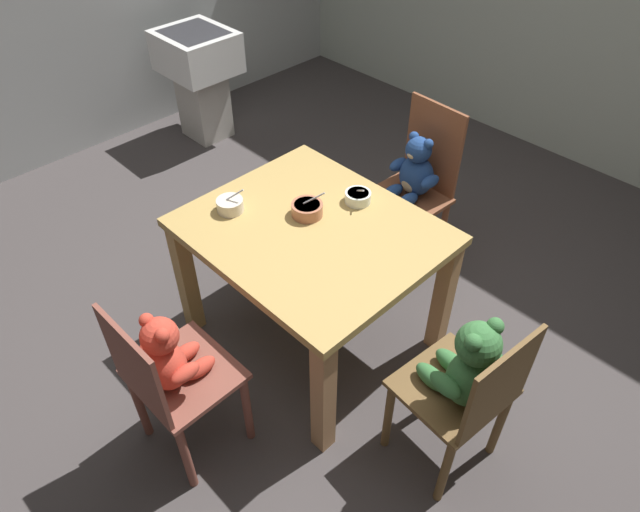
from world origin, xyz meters
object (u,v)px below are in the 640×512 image
teddy_chair_near_front (169,367)px  sink_basin (199,70)px  dining_table (312,248)px  teddy_chair_far_center (415,179)px  porridge_bowl_terracotta_center (307,209)px  porridge_bowl_cream_near_left (230,205)px  porridge_bowl_white_far_center (358,197)px  teddy_chair_near_right (467,376)px

teddy_chair_near_front → sink_basin: 2.68m
dining_table → teddy_chair_far_center: (-0.06, 0.82, -0.04)m
dining_table → teddy_chair_near_front: (0.07, -0.81, -0.05)m
teddy_chair_near_front → porridge_bowl_terracotta_center: 0.90m
teddy_chair_near_front → sink_basin: bearing=51.4°
porridge_bowl_cream_near_left → porridge_bowl_terracotta_center: bearing=40.4°
teddy_chair_near_front → teddy_chair_far_center: bearing=3.5°
porridge_bowl_white_far_center → porridge_bowl_cream_near_left: 0.59m
porridge_bowl_cream_near_left → sink_basin: porridge_bowl_cream_near_left is taller
teddy_chair_near_right → porridge_bowl_white_far_center: teddy_chair_near_right is taller
teddy_chair_far_center → porridge_bowl_terracotta_center: teddy_chair_far_center is taller
porridge_bowl_white_far_center → sink_basin: 2.14m
teddy_chair_near_front → porridge_bowl_cream_near_left: bearing=32.3°
porridge_bowl_cream_near_left → dining_table: bearing=26.9°
porridge_bowl_terracotta_center → teddy_chair_near_right: bearing=-6.7°
dining_table → teddy_chair_far_center: teddy_chair_far_center is taller
teddy_chair_far_center → porridge_bowl_terracotta_center: (-0.03, -0.77, 0.19)m
porridge_bowl_terracotta_center → porridge_bowl_cream_near_left: (-0.27, -0.23, -0.00)m
teddy_chair_near_front → porridge_bowl_white_far_center: 1.12m
sink_basin → teddy_chair_far_center: bearing=-0.2°
dining_table → teddy_chair_near_front: size_ratio=1.27×
dining_table → porridge_bowl_white_far_center: 0.32m
sink_basin → porridge_bowl_cream_near_left: bearing=-30.5°
porridge_bowl_white_far_center → porridge_bowl_cream_near_left: bearing=-127.9°
teddy_chair_near_front → sink_basin: teddy_chair_near_front is taller
teddy_chair_far_center → porridge_bowl_terracotta_center: bearing=1.1°
sink_basin → teddy_chair_near_front: bearing=-37.8°
dining_table → porridge_bowl_terracotta_center: porridge_bowl_terracotta_center is taller
teddy_chair_near_right → porridge_bowl_white_far_center: size_ratio=6.85×
teddy_chair_near_right → porridge_bowl_terracotta_center: bearing=-1.1°
porridge_bowl_white_far_center → teddy_chair_far_center: bearing=97.2°
dining_table → teddy_chair_near_right: 0.89m
teddy_chair_near_front → sink_basin: (-2.12, 1.64, -0.01)m
teddy_chair_far_center → porridge_bowl_white_far_center: (0.07, -0.53, 0.19)m
porridge_bowl_white_far_center → sink_basin: porridge_bowl_white_far_center is taller
teddy_chair_far_center → porridge_bowl_white_far_center: size_ratio=7.65×
porridge_bowl_terracotta_center → porridge_bowl_cream_near_left: porridge_bowl_terracotta_center is taller
teddy_chair_far_center → sink_basin: size_ratio=1.18×
teddy_chair_far_center → porridge_bowl_cream_near_left: 1.05m
sink_basin → dining_table: bearing=-21.9°
porridge_bowl_terracotta_center → porridge_bowl_white_far_center: (0.09, 0.24, -0.00)m
dining_table → porridge_bowl_white_far_center: bearing=88.0°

